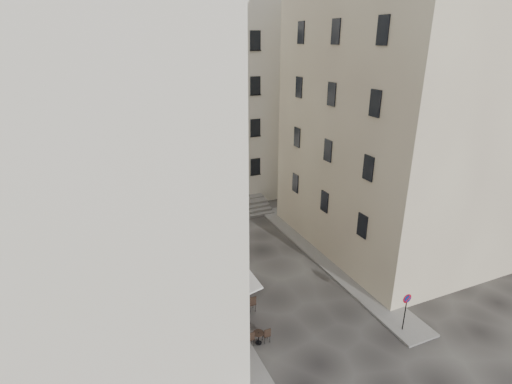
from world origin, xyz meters
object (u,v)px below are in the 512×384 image
bistro_table_a (258,336)px  pedestrian (244,291)px  bistro_table_b (243,305)px  no_parking_sign (406,305)px

bistro_table_a → pedestrian: 3.30m
bistro_table_b → bistro_table_a: bearing=-94.4°
bistro_table_b → pedestrian: pedestrian is taller
no_parking_sign → pedestrian: size_ratio=1.35×
bistro_table_b → pedestrian: size_ratio=0.83×
no_parking_sign → pedestrian: 8.60m
bistro_table_b → pedestrian: (0.33, 0.71, 0.34)m
pedestrian → bistro_table_b: bearing=59.4°
no_parking_sign → pedestrian: bearing=141.2°
no_parking_sign → pedestrian: no_parking_sign is taller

